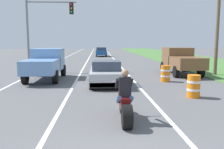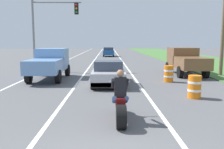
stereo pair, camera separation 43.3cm
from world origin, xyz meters
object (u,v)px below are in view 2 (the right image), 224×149
(sports_car_silver, at_px, (108,73))
(construction_barrel_nearest, at_px, (195,87))
(pickup_truck_left_lane_light_blue, at_px, (49,62))
(pickup_truck_right_shoulder_brown, at_px, (186,60))
(construction_barrel_mid, at_px, (169,74))
(traffic_light_mast_near, at_px, (48,23))
(distant_car_far_ahead, at_px, (109,52))
(motorcycle_with_rider, at_px, (120,103))

(sports_car_silver, xyz_separation_m, construction_barrel_nearest, (3.74, -3.59, -0.13))
(pickup_truck_left_lane_light_blue, relative_size, pickup_truck_right_shoulder_brown, 1.00)
(pickup_truck_left_lane_light_blue, xyz_separation_m, construction_barrel_mid, (7.50, -1.22, -0.60))
(sports_car_silver, relative_size, traffic_light_mast_near, 0.72)
(sports_car_silver, relative_size, construction_barrel_nearest, 4.30)
(construction_barrel_mid, bearing_deg, pickup_truck_left_lane_light_blue, 170.75)
(construction_barrel_mid, bearing_deg, distant_car_far_ahead, 97.92)
(motorcycle_with_rider, height_order, construction_barrel_nearest, motorcycle_with_rider)
(construction_barrel_mid, bearing_deg, traffic_light_mast_near, 145.94)
(pickup_truck_left_lane_light_blue, height_order, pickup_truck_right_shoulder_brown, same)
(traffic_light_mast_near, xyz_separation_m, construction_barrel_nearest, (8.68, -10.13, -3.46))
(construction_barrel_mid, distance_m, distant_car_far_ahead, 26.22)
(motorcycle_with_rider, bearing_deg, construction_barrel_nearest, 43.01)
(construction_barrel_mid, xyz_separation_m, distant_car_far_ahead, (-3.61, 25.97, 0.27))
(traffic_light_mast_near, distance_m, construction_barrel_mid, 10.95)
(pickup_truck_right_shoulder_brown, bearing_deg, sports_car_silver, -145.24)
(motorcycle_with_rider, relative_size, construction_barrel_mid, 2.21)
(traffic_light_mast_near, relative_size, construction_barrel_mid, 6.00)
(traffic_light_mast_near, distance_m, distant_car_far_ahead, 21.00)
(sports_car_silver, xyz_separation_m, traffic_light_mast_near, (-4.94, 6.53, 3.33))
(traffic_light_mast_near, height_order, construction_barrel_mid, traffic_light_mast_near)
(pickup_truck_right_shoulder_brown, relative_size, traffic_light_mast_near, 0.80)
(traffic_light_mast_near, height_order, distant_car_far_ahead, traffic_light_mast_near)
(motorcycle_with_rider, height_order, construction_barrel_mid, motorcycle_with_rider)
(motorcycle_with_rider, height_order, pickup_truck_right_shoulder_brown, pickup_truck_right_shoulder_brown)
(pickup_truck_left_lane_light_blue, bearing_deg, distant_car_far_ahead, 81.08)
(construction_barrel_nearest, bearing_deg, traffic_light_mast_near, 130.60)
(sports_car_silver, height_order, construction_barrel_mid, sports_car_silver)
(sports_car_silver, height_order, distant_car_far_ahead, distant_car_far_ahead)
(construction_barrel_nearest, bearing_deg, motorcycle_with_rider, -136.99)
(traffic_light_mast_near, relative_size, construction_barrel_nearest, 6.00)
(pickup_truck_left_lane_light_blue, distance_m, construction_barrel_mid, 7.62)
(sports_car_silver, relative_size, pickup_truck_left_lane_light_blue, 0.90)
(pickup_truck_right_shoulder_brown, height_order, construction_barrel_nearest, pickup_truck_right_shoulder_brown)
(traffic_light_mast_near, bearing_deg, motorcycle_with_rider, -68.27)
(construction_barrel_mid, relative_size, distant_car_far_ahead, 0.25)
(construction_barrel_mid, bearing_deg, pickup_truck_right_shoulder_brown, 57.73)
(pickup_truck_left_lane_light_blue, bearing_deg, construction_barrel_mid, -9.25)
(sports_car_silver, bearing_deg, pickup_truck_right_shoulder_brown, 34.76)
(sports_car_silver, xyz_separation_m, construction_barrel_mid, (3.67, 0.71, -0.13))
(pickup_truck_left_lane_light_blue, xyz_separation_m, distant_car_far_ahead, (3.88, 24.75, -0.33))
(pickup_truck_right_shoulder_brown, distance_m, distant_car_far_ahead, 23.41)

